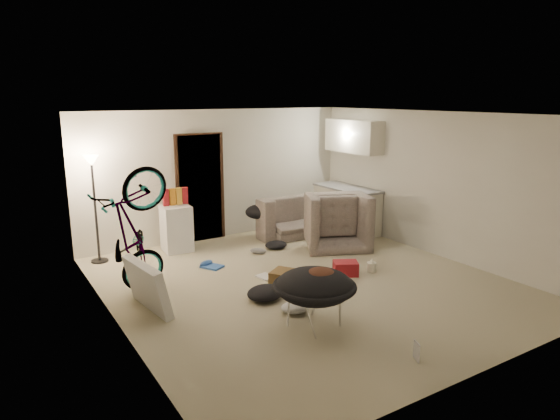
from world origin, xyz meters
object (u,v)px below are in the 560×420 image
armchair (332,224)px  drink_case_b (346,268)px  sofa (299,217)px  drink_case_a (281,277)px  tv_box (147,286)px  mini_fridge (177,228)px  floor_lamp (93,186)px  juicer (372,266)px  saucer_chair (314,293)px  bicycle (134,262)px  kitchen_counter (346,210)px

armchair → drink_case_b: size_ratio=3.11×
sofa → armchair: size_ratio=1.78×
sofa → drink_case_b: sofa is taller
drink_case_a → armchair: bearing=-0.4°
tv_box → drink_case_a: size_ratio=2.70×
mini_fridge → floor_lamp: bearing=179.5°
tv_box → juicer: tv_box is taller
drink_case_b → drink_case_a: bearing=-161.8°
floor_lamp → saucer_chair: size_ratio=1.78×
tv_box → drink_case_a: bearing=-11.4°
armchair → saucer_chair: (-2.33, -2.66, 0.05)m
bicycle → kitchen_counter: bearing=-84.4°
armchair → drink_case_b: 1.72m
kitchen_counter → juicer: kitchen_counter is taller
drink_case_a → juicer: size_ratio=1.70×
tv_box → juicer: bearing=-14.5°
armchair → mini_fridge: 2.88m
armchair → floor_lamp: bearing=5.8°
bicycle → juicer: size_ratio=8.58×
drink_case_a → bicycle: bearing=126.1°
mini_fridge → tv_box: mini_fridge is taller
kitchen_counter → drink_case_a: size_ratio=4.06×
bicycle → mini_fridge: bicycle is taller
kitchen_counter → drink_case_b: 2.68m
armchair → tv_box: (-3.90, -1.11, -0.05)m
mini_fridge → drink_case_b: bearing=-51.8°
floor_lamp → bicycle: floor_lamp is taller
kitchen_counter → armchair: (-0.83, -0.59, -0.06)m
drink_case_b → kitchen_counter: bearing=79.5°
sofa → mini_fridge: 2.61m
tv_box → bicycle: bearing=82.8°
saucer_chair → drink_case_a: saucer_chair is taller
armchair → mini_fridge: mini_fridge is taller
tv_box → juicer: 3.53m
sofa → saucer_chair: saucer_chair is taller
saucer_chair → drink_case_b: saucer_chair is taller
kitchen_counter → armchair: kitchen_counter is taller
drink_case_a → saucer_chair: bearing=-139.9°
drink_case_a → drink_case_b: size_ratio=0.99×
armchair → bicycle: bearing=30.9°
drink_case_a → sofa: bearing=17.1°
sofa → saucer_chair: 4.35m
sofa → juicer: bearing=83.7°
kitchen_counter → juicer: (-1.24, -2.16, -0.35)m
kitchen_counter → mini_fridge: (-3.48, 0.55, -0.02)m
tv_box → drink_case_b: size_ratio=2.67×
armchair → juicer: size_ratio=5.33×
juicer → sofa: bearing=82.0°
floor_lamp → kitchen_counter: size_ratio=1.21×
armchair → mini_fridge: (-2.65, 1.14, 0.04)m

